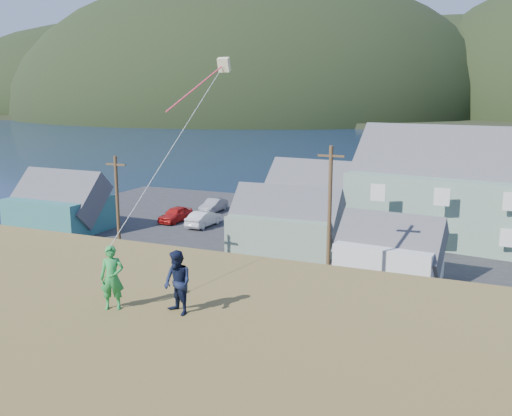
{
  "coord_description": "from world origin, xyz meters",
  "views": [
    {
      "loc": [
        9.23,
        -30.63,
        13.0
      ],
      "look_at": [
        1.08,
        -11.78,
        8.8
      ],
      "focal_mm": 40.0,
      "sensor_mm": 36.0,
      "label": 1
    }
  ],
  "objects": [
    {
      "name": "parked_cars",
      "position": [
        -9.48,
        20.78,
        0.86
      ],
      "size": [
        23.39,
        13.46,
        1.58
      ],
      "color": "gray",
      "rests_on": "waterfront_lot"
    },
    {
      "name": "utility_poles",
      "position": [
        0.67,
        1.5,
        4.67
      ],
      "size": [
        32.1,
        0.24,
        9.82
      ],
      "color": "#47331E",
      "rests_on": "waterfront_lot"
    },
    {
      "name": "wharf",
      "position": [
        -6.0,
        40.0,
        0.45
      ],
      "size": [
        26.0,
        14.0,
        0.9
      ],
      "primitive_type": "cube",
      "color": "gray",
      "rests_on": "ground"
    },
    {
      "name": "shed_teal",
      "position": [
        -28.74,
        10.4,
        2.62
      ],
      "size": [
        9.01,
        6.46,
        7.02
      ],
      "rotation": [
        0.0,
        0.0,
        -0.02
      ],
      "color": "#327470",
      "rests_on": "waterfront_lot"
    },
    {
      "name": "kite_flyer_navy",
      "position": [
        1.66,
        -18.32,
        8.06
      ],
      "size": [
        1.03,
        0.94,
        1.72
      ],
      "primitive_type": "imported",
      "rotation": [
        0.0,
        0.0,
        -0.43
      ],
      "color": "#131A34",
      "rests_on": "hillside"
    },
    {
      "name": "shed_palegreen_near",
      "position": [
        -6.67,
        12.31,
        2.47
      ],
      "size": [
        9.15,
        5.89,
        6.53
      ],
      "rotation": [
        0.0,
        0.0,
        0.03
      ],
      "color": "slate",
      "rests_on": "waterfront_lot"
    },
    {
      "name": "kite_rig",
      "position": [
        -1.31,
        -9.99,
        13.82
      ],
      "size": [
        1.18,
        4.78,
        10.47
      ],
      "color": "beige",
      "rests_on": "ground"
    },
    {
      "name": "kite_flyer_green",
      "position": [
        -0.14,
        -18.72,
        8.09
      ],
      "size": [
        0.77,
        0.66,
        1.77
      ],
      "primitive_type": "imported",
      "rotation": [
        0.0,
        0.0,
        0.45
      ],
      "color": "#258A3C",
      "rests_on": "hillside"
    },
    {
      "name": "shed_palegreen_far",
      "position": [
        -7.52,
        24.65,
        2.85
      ],
      "size": [
        11.59,
        7.28,
        7.46
      ],
      "rotation": [
        0.0,
        0.0,
        -0.09
      ],
      "color": "gray",
      "rests_on": "waterfront_lot"
    },
    {
      "name": "waterfront_lot",
      "position": [
        0.0,
        17.0,
        0.06
      ],
      "size": [
        72.0,
        36.0,
        0.12
      ],
      "primitive_type": "cube",
      "color": "#28282B",
      "rests_on": "ground"
    },
    {
      "name": "ground",
      "position": [
        0.0,
        0.0,
        0.0
      ],
      "size": [
        900.0,
        900.0,
        0.0
      ],
      "primitive_type": "plane",
      "color": "#0A1638",
      "rests_on": "ground"
    },
    {
      "name": "far_shore",
      "position": [
        0.0,
        330.0,
        1.0
      ],
      "size": [
        900.0,
        320.0,
        2.0
      ],
      "primitive_type": "cube",
      "color": "black",
      "rests_on": "ground"
    },
    {
      "name": "grass_strip",
      "position": [
        0.0,
        -2.0,
        0.05
      ],
      "size": [
        110.0,
        8.0,
        0.1
      ],
      "primitive_type": "cube",
      "color": "#4C3D19",
      "rests_on": "ground"
    },
    {
      "name": "shed_white",
      "position": [
        2.61,
        8.12,
        2.2
      ],
      "size": [
        7.54,
        5.35,
        5.68
      ],
      "rotation": [
        0.0,
        0.0,
        -0.09
      ],
      "color": "silver",
      "rests_on": "waterfront_lot"
    }
  ]
}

